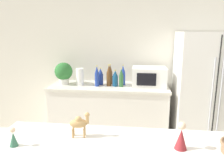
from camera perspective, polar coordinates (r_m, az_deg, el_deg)
The scene contains 16 objects.
wall_back at distance 3.47m, azimuth 5.40°, elevation 5.57°, with size 8.00×0.06×2.55m.
back_counter at distance 3.38m, azimuth -0.76°, elevation -8.92°, with size 1.74×0.63×0.91m.
refrigerator at distance 3.31m, azimuth 23.46°, elevation -3.32°, with size 0.85×0.71×1.69m.
potted_plant at distance 3.36m, azimuth -12.52°, elevation 1.97°, with size 0.27×0.27×0.33m.
paper_towel_roll at distance 3.26m, azimuth -8.39°, elevation 0.83°, with size 0.11×0.11×0.25m.
microwave at distance 3.21m, azimuth 9.63°, elevation 0.82°, with size 0.48×0.37×0.28m.
back_bottle_0 at distance 3.17m, azimuth 0.84°, elevation 0.39°, with size 0.08×0.08×0.24m.
back_bottle_1 at distance 3.28m, azimuth -3.03°, elevation 0.89°, with size 0.08×0.08×0.25m.
back_bottle_2 at distance 3.30m, azimuth -0.49°, elevation 1.42°, with size 0.07×0.07×0.30m.
back_bottle_3 at distance 3.26m, azimuth 2.91°, elevation 1.23°, with size 0.07×0.07×0.30m.
back_bottle_4 at distance 3.17m, azimuth -3.96°, elevation 0.95°, with size 0.06×0.06×0.30m.
back_bottle_5 at distance 3.15m, azimuth 2.42°, elevation 0.57°, with size 0.06×0.06×0.27m.
back_bottle_6 at distance 3.18m, azimuth -0.83°, elevation 1.09°, with size 0.07×0.07×0.31m.
camel_figurine at distance 1.47m, azimuth -8.52°, elevation -10.98°, with size 0.14×0.08×0.17m.
wise_man_figurine_blue at distance 1.49m, azimuth -24.36°, elevation -13.64°, with size 0.05×0.05×0.12m.
wise_man_figurine_crimson at distance 1.38m, azimuth 17.62°, elevation -14.11°, with size 0.07×0.07×0.17m.
Camera 1 is at (0.08, -0.72, 1.70)m, focal length 35.00 mm.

